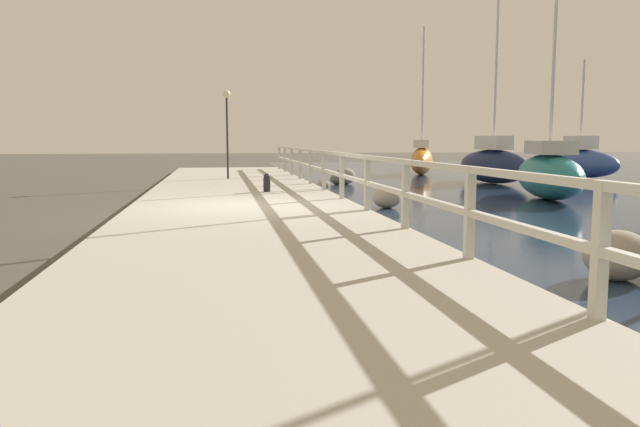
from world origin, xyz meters
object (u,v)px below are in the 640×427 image
(mooring_bollard, at_px, (267,183))
(sailboat_teal, at_px, (549,174))
(sailboat_blue, at_px, (580,161))
(dock_lamp, at_px, (227,113))
(sailboat_navy, at_px, (493,164))
(sailboat_orange, at_px, (422,159))

(mooring_bollard, bearing_deg, sailboat_teal, -6.65)
(mooring_bollard, relative_size, sailboat_blue, 0.09)
(dock_lamp, relative_size, sailboat_teal, 0.45)
(sailboat_navy, height_order, sailboat_teal, sailboat_teal)
(dock_lamp, distance_m, sailboat_blue, 15.03)
(dock_lamp, bearing_deg, sailboat_blue, 8.37)
(sailboat_navy, bearing_deg, dock_lamp, 164.86)
(dock_lamp, bearing_deg, sailboat_navy, -3.54)
(mooring_bollard, relative_size, sailboat_navy, 0.07)
(sailboat_teal, bearing_deg, mooring_bollard, -173.73)
(mooring_bollard, relative_size, sailboat_orange, 0.07)
(sailboat_blue, distance_m, sailboat_orange, 6.72)
(sailboat_navy, relative_size, sailboat_blue, 1.25)
(sailboat_blue, xyz_separation_m, sailboat_orange, (-5.86, 3.29, 0.01))
(sailboat_navy, bearing_deg, sailboat_blue, 16.58)
(sailboat_blue, height_order, sailboat_teal, sailboat_teal)
(sailboat_blue, bearing_deg, sailboat_teal, -125.58)
(dock_lamp, distance_m, sailboat_orange, 10.59)
(dock_lamp, bearing_deg, sailboat_teal, -37.90)
(dock_lamp, relative_size, sailboat_navy, 0.46)
(dock_lamp, distance_m, sailboat_navy, 9.78)
(mooring_bollard, relative_size, sailboat_teal, 0.07)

